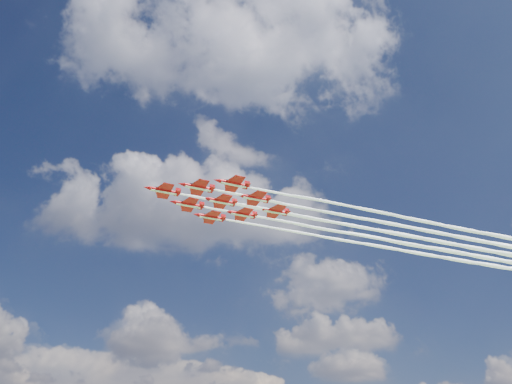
% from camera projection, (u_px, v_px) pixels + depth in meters
% --- Properties ---
extents(jet_lead, '(138.88, 58.77, 3.01)m').
position_uv_depth(jet_lead, '(352.00, 225.00, 183.98)').
color(jet_lead, '#AC090D').
extents(jet_row2_port, '(138.88, 58.77, 3.01)m').
position_uv_depth(jet_row2_port, '(385.00, 223.00, 182.03)').
color(jet_row2_port, '#AC090D').
extents(jet_row2_starb, '(138.88, 58.77, 3.01)m').
position_uv_depth(jet_row2_starb, '(366.00, 236.00, 192.08)').
color(jet_row2_starb, '#AC090D').
extents(jet_row3_port, '(138.88, 58.77, 3.01)m').
position_uv_depth(jet_row3_port, '(418.00, 220.00, 180.07)').
color(jet_row3_port, '#AC090D').
extents(jet_row3_centre, '(138.88, 58.77, 3.01)m').
position_uv_depth(jet_row3_centre, '(397.00, 234.00, 190.13)').
color(jet_row3_centre, '#AC090D').
extents(jet_row3_starb, '(138.88, 58.77, 3.01)m').
position_uv_depth(jet_row3_starb, '(379.00, 246.00, 200.18)').
color(jet_row3_starb, '#AC090D').
extents(jet_row4_port, '(138.88, 58.77, 3.01)m').
position_uv_depth(jet_row4_port, '(429.00, 231.00, 188.17)').
color(jet_row4_port, '#AC090D').
extents(jet_row4_starb, '(138.88, 58.77, 3.01)m').
position_uv_depth(jet_row4_starb, '(409.00, 244.00, 198.22)').
color(jet_row4_starb, '#AC090D').
extents(jet_tail, '(138.88, 58.77, 3.01)m').
position_uv_depth(jet_tail, '(439.00, 241.00, 196.27)').
color(jet_tail, '#AC090D').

